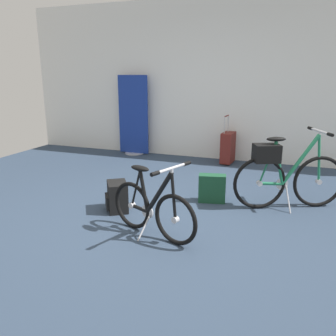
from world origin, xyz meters
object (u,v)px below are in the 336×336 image
(handbag_on_floor, at_px, (117,197))
(display_bike_left, at_px, (284,173))
(folding_bike_foreground, at_px, (152,208))
(rolling_suitcase, at_px, (228,147))
(floor_banner_stand, at_px, (133,120))
(backpack_on_floor, at_px, (212,188))

(handbag_on_floor, bearing_deg, display_bike_left, 22.87)
(folding_bike_foreground, xyz_separation_m, rolling_suitcase, (0.13, 3.03, -0.00))
(floor_banner_stand, distance_m, display_bike_left, 3.46)
(rolling_suitcase, distance_m, backpack_on_floor, 1.94)
(rolling_suitcase, relative_size, handbag_on_floor, 2.23)
(folding_bike_foreground, distance_m, backpack_on_floor, 1.15)
(floor_banner_stand, relative_size, backpack_on_floor, 4.29)
(backpack_on_floor, bearing_deg, floor_banner_stand, 134.90)
(folding_bike_foreground, distance_m, rolling_suitcase, 3.03)
(display_bike_left, bearing_deg, folding_bike_foreground, -133.46)
(folding_bike_foreground, bearing_deg, floor_banner_stand, 118.65)
(folding_bike_foreground, height_order, backpack_on_floor, folding_bike_foreground)
(folding_bike_foreground, height_order, display_bike_left, display_bike_left)
(floor_banner_stand, relative_size, handbag_on_floor, 3.99)
(floor_banner_stand, bearing_deg, display_bike_left, -34.57)
(backpack_on_floor, bearing_deg, display_bike_left, 5.97)
(folding_bike_foreground, xyz_separation_m, backpack_on_floor, (0.32, 1.10, -0.12))
(rolling_suitcase, xyz_separation_m, handbag_on_floor, (-0.76, -2.58, -0.12))
(floor_banner_stand, xyz_separation_m, backpack_on_floor, (2.04, -2.04, -0.49))
(rolling_suitcase, height_order, backpack_on_floor, rolling_suitcase)
(floor_banner_stand, bearing_deg, folding_bike_foreground, -61.35)
(folding_bike_foreground, xyz_separation_m, display_bike_left, (1.13, 1.19, 0.13))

